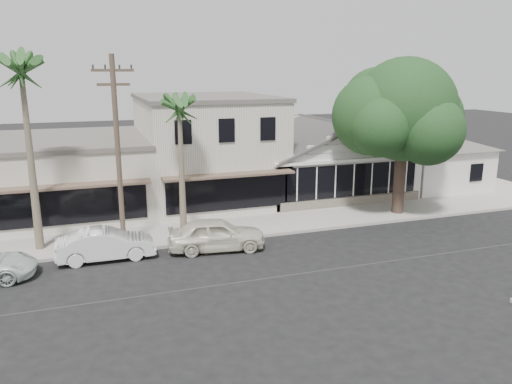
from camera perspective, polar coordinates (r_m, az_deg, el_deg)
name	(u,v)px	position (r m, az deg, el deg)	size (l,w,h in m)	color
ground	(348,267)	(22.22, 10.44, -8.44)	(140.00, 140.00, 0.00)	black
sidewalk_north	(142,237)	(26.02, -12.87, -5.04)	(90.00, 3.50, 0.15)	#9E9991
corner_shop	(324,156)	(34.43, 7.80, 4.13)	(10.40, 8.60, 5.10)	white
side_cottage	(432,167)	(38.21, 19.49, 2.72)	(6.00, 6.00, 3.00)	white
row_building_near	(206,150)	(32.57, -5.73, 4.77)	(8.00, 10.00, 6.50)	silver
row_building_midnear	(59,177)	(31.98, -21.57, 1.60)	(10.00, 10.00, 4.20)	beige
utility_pole	(118,151)	(23.33, -15.51, 4.58)	(1.80, 0.24, 9.00)	brown
car_0	(216,234)	(23.68, -4.56, -4.83)	(1.83, 4.56, 1.55)	beige
car_1	(106,244)	(23.47, -16.79, -5.74)	(1.50, 4.31, 1.42)	white
shade_tree	(400,112)	(29.75, 16.15, 8.72)	(8.17, 7.39, 9.06)	#49362C
palm_east	(179,108)	(24.97, -8.76, 9.48)	(3.04, 3.04, 7.62)	#726651
palm_mid	(21,72)	(24.39, -25.26, 12.29)	(2.72, 2.72, 9.55)	#726651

